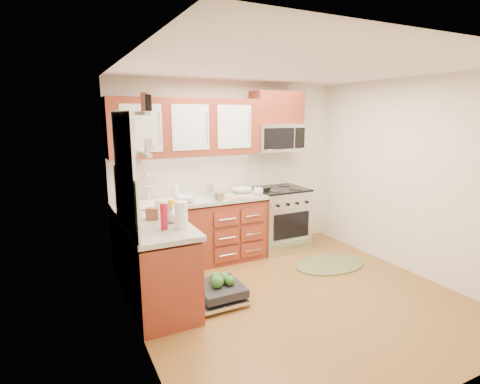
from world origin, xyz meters
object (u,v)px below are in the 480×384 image
sink (154,213)px  stock_pot (218,196)px  skillet (263,188)px  cutting_board (237,197)px  dishwasher (216,293)px  bowl_a (242,190)px  microwave (277,138)px  rug (330,264)px  bowl_b (185,199)px  range (280,219)px  cup (258,191)px  paper_towel_roll (181,215)px  upper_cabinets (186,127)px

sink → stock_pot: 0.86m
skillet → cutting_board: 0.60m
dishwasher → sink: bearing=109.2°
cutting_board → bowl_a: 0.35m
microwave → rug: bearing=-74.7°
cutting_board → bowl_b: 0.72m
range → rug: (0.28, -0.88, -0.46)m
microwave → stock_pot: microwave is taller
stock_pot → cup: (0.63, 0.03, -0.00)m
range → cup: 0.72m
bowl_a → bowl_b: (-0.93, -0.20, 0.01)m
paper_towel_roll → cup: (1.45, 1.01, -0.08)m
stock_pot → upper_cabinets: bearing=129.7°
cutting_board → cup: (0.34, 0.03, 0.04)m
cutting_board → cup: bearing=5.0°
stock_pot → cutting_board: size_ratio=0.69×
microwave → dishwasher: size_ratio=1.09×
range → bowl_b: size_ratio=3.49×
bowl_a → microwave: bearing=4.8°
upper_cabinets → stock_pot: size_ratio=10.81×
stock_pot → bowl_b: bearing=169.6°
upper_cabinets → rug: bearing=-31.5°
range → bowl_b: 1.62m
sink → dishwasher: bearing=-70.8°
sink → paper_towel_roll: bearing=-90.0°
stock_pot → bowl_a: bearing=29.3°
range → cutting_board: 0.97m
rug → stock_pot: stock_pot is taller
microwave → dishwasher: bearing=-140.9°
dishwasher → skillet: bearing=42.7°
upper_cabinets → bowl_b: upper_cabinets is taller
upper_cabinets → microwave: bearing=-1.0°
range → sink: 1.96m
dishwasher → paper_towel_roll: (-0.39, -0.06, 0.96)m
skillet → microwave: bearing=17.4°
upper_cabinets → paper_towel_roll: bearing=-111.5°
upper_cabinets → cutting_board: upper_cabinets is taller
microwave → cup: size_ratio=5.75×
range → skillet: bearing=173.4°
cup → stock_pot: bearing=-177.3°
microwave → cutting_board: size_ratio=2.77×
skillet → bowl_b: 1.27m
cup → upper_cabinets: bearing=160.6°
upper_cabinets → microwave: (1.41, -0.02, -0.18)m
bowl_a → rug: bearing=-47.0°
skillet → cutting_board: skillet is taller
bowl_a → cup: size_ratio=2.18×
sink → bowl_b: size_ratio=2.28×
upper_cabinets → dishwasher: (-0.13, -1.27, -1.77)m
bowl_b → sink: bearing=162.7°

